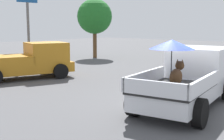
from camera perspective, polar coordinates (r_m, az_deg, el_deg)
name	(u,v)px	position (r m, az deg, el deg)	size (l,w,h in m)	color
ground_plane	(185,107)	(10.43, 13.53, -6.80)	(80.00, 80.00, 0.00)	#4C4C4F
pickup_truck_main	(190,76)	(10.62, 14.42, -1.14)	(5.28, 2.90, 2.27)	black
pickup_truck_far	(28,61)	(15.97, -15.54, 1.59)	(5.12, 3.28, 1.80)	black
motel_sign	(28,12)	(19.55, -15.54, 10.48)	(1.40, 0.16, 4.95)	#59595B
tree_by_lot	(95,17)	(25.30, -3.28, 9.96)	(2.86, 2.86, 4.82)	brown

